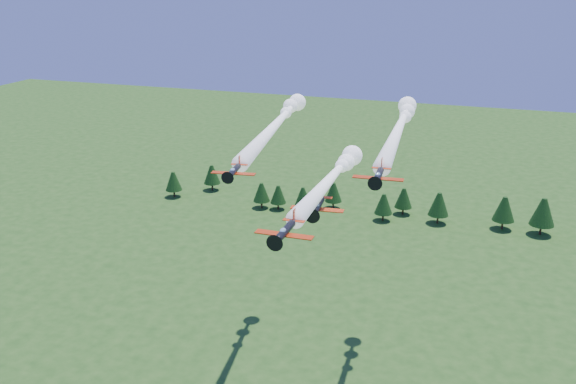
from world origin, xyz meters
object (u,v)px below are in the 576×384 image
(plane_left, at_px, (278,123))
(plane_slot, at_px, (318,206))
(plane_right, at_px, (400,126))
(plane_lead, at_px, (332,177))

(plane_left, bearing_deg, plane_slot, -64.61)
(plane_right, bearing_deg, plane_lead, -120.17)
(plane_right, relative_size, plane_slot, 5.84)
(plane_lead, height_order, plane_slot, plane_lead)
(plane_left, xyz_separation_m, plane_right, (23.01, 0.15, 0.99))
(plane_lead, relative_size, plane_slot, 4.71)
(plane_left, distance_m, plane_slot, 27.16)
(plane_left, relative_size, plane_slot, 6.08)
(plane_left, distance_m, plane_right, 23.03)
(plane_lead, bearing_deg, plane_slot, -96.78)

